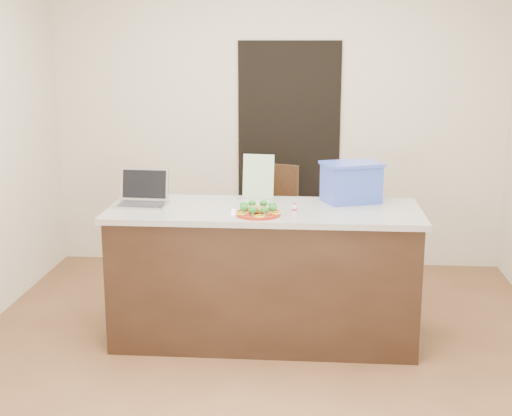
# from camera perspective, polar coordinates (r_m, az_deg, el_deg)

# --- Properties ---
(ground) EXTENTS (4.00, 4.00, 0.00)m
(ground) POSITION_cam_1_polar(r_m,az_deg,el_deg) (4.76, 0.43, -11.55)
(ground) COLOR brown
(ground) RESTS_ON ground
(room_shell) EXTENTS (4.00, 4.00, 4.00)m
(room_shell) POSITION_cam_1_polar(r_m,az_deg,el_deg) (4.34, 0.47, 8.26)
(room_shell) COLOR white
(room_shell) RESTS_ON ground
(doorway) EXTENTS (0.90, 0.02, 2.00)m
(doorway) POSITION_cam_1_polar(r_m,az_deg,el_deg) (6.37, 2.63, 4.24)
(doorway) COLOR black
(doorway) RESTS_ON ground
(island) EXTENTS (2.06, 0.76, 0.92)m
(island) POSITION_cam_1_polar(r_m,az_deg,el_deg) (4.82, 0.65, -5.31)
(island) COLOR black
(island) RESTS_ON ground
(plate) EXTENTS (0.29, 0.29, 0.02)m
(plate) POSITION_cam_1_polar(r_m,az_deg,el_deg) (4.51, 0.18, -0.44)
(plate) COLOR maroon
(plate) RESTS_ON island
(meatballs) EXTENTS (0.12, 0.11, 0.04)m
(meatballs) POSITION_cam_1_polar(r_m,az_deg,el_deg) (4.50, 0.14, -0.09)
(meatballs) COLOR olive
(meatballs) RESTS_ON plate
(broccoli) EXTENTS (0.24, 0.24, 0.04)m
(broccoli) POSITION_cam_1_polar(r_m,az_deg,el_deg) (4.50, 0.18, 0.12)
(broccoli) COLOR #165419
(broccoli) RESTS_ON plate
(pepper_rings) EXTENTS (0.28, 0.28, 0.01)m
(pepper_rings) POSITION_cam_1_polar(r_m,az_deg,el_deg) (4.50, 0.18, -0.31)
(pepper_rings) COLOR yellow
(pepper_rings) RESTS_ON plate
(napkin) EXTENTS (0.18, 0.18, 0.01)m
(napkin) POSITION_cam_1_polar(r_m,az_deg,el_deg) (4.57, -0.95, -0.36)
(napkin) COLOR white
(napkin) RESTS_ON island
(fork) EXTENTS (0.08, 0.14, 0.00)m
(fork) POSITION_cam_1_polar(r_m,az_deg,el_deg) (4.57, -1.19, -0.25)
(fork) COLOR silver
(fork) RESTS_ON napkin
(knife) EXTENTS (0.05, 0.20, 0.01)m
(knife) POSITION_cam_1_polar(r_m,az_deg,el_deg) (4.54, -0.59, -0.33)
(knife) COLOR white
(knife) RESTS_ON napkin
(yogurt_bottle) EXTENTS (0.03, 0.03, 0.06)m
(yogurt_bottle) POSITION_cam_1_polar(r_m,az_deg,el_deg) (4.58, 3.10, -0.06)
(yogurt_bottle) COLOR beige
(yogurt_bottle) RESTS_ON island
(laptop) EXTENTS (0.35, 0.28, 0.24)m
(laptop) POSITION_cam_1_polar(r_m,az_deg,el_deg) (4.86, -9.05, 1.05)
(laptop) COLOR #ABABB0
(laptop) RESTS_ON island
(leaflet) EXTENTS (0.22, 0.07, 0.31)m
(leaflet) POSITION_cam_1_polar(r_m,az_deg,el_deg) (4.95, 0.19, 2.52)
(leaflet) COLOR silver
(leaflet) RESTS_ON island
(blue_box) EXTENTS (0.45, 0.39, 0.27)m
(blue_box) POSITION_cam_1_polar(r_m,az_deg,el_deg) (4.90, 7.62, 2.07)
(blue_box) COLOR #324AB5
(blue_box) RESTS_ON island
(chair) EXTENTS (0.59, 0.61, 1.05)m
(chair) POSITION_cam_1_polar(r_m,az_deg,el_deg) (5.64, 1.11, -1.15)
(chair) COLOR #361E10
(chair) RESTS_ON ground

